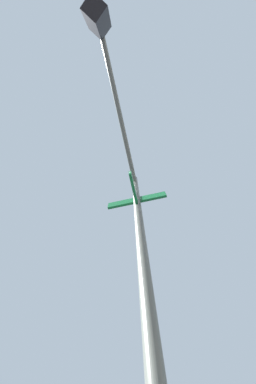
% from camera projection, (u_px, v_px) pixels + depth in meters
% --- Properties ---
extents(traffic_signal_near, '(2.93, 2.34, 5.99)m').
position_uv_depth(traffic_signal_near, '(119.00, 124.00, 3.19)').
color(traffic_signal_near, '#474C47').
rests_on(traffic_signal_near, ground_plane).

